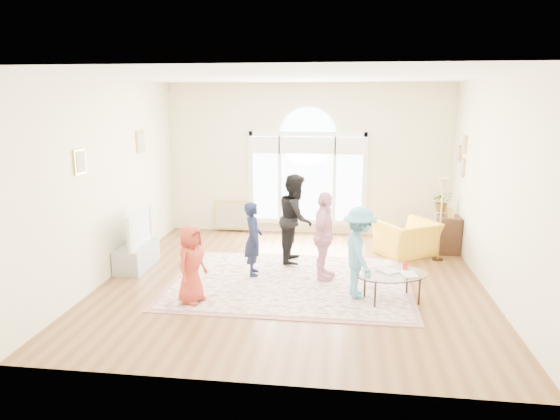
# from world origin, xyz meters

# --- Properties ---
(ground) EXTENTS (6.00, 6.00, 0.00)m
(ground) POSITION_xyz_m (0.00, 0.00, 0.00)
(ground) COLOR brown
(ground) RESTS_ON ground
(room_shell) EXTENTS (6.00, 6.00, 6.00)m
(room_shell) POSITION_xyz_m (0.01, 2.83, 1.57)
(room_shell) COLOR beige
(room_shell) RESTS_ON ground
(area_rug) EXTENTS (3.60, 2.60, 0.02)m
(area_rug) POSITION_xyz_m (-0.04, -0.08, 0.01)
(area_rug) COLOR beige
(area_rug) RESTS_ON ground
(rug_border) EXTENTS (3.80, 2.80, 0.01)m
(rug_border) POSITION_xyz_m (-0.04, -0.08, 0.01)
(rug_border) COLOR #9C6363
(rug_border) RESTS_ON ground
(tv_console) EXTENTS (0.45, 1.00, 0.42)m
(tv_console) POSITION_xyz_m (-2.75, 0.30, 0.21)
(tv_console) COLOR #9A9DA2
(tv_console) RESTS_ON ground
(television) EXTENTS (0.17, 1.03, 0.60)m
(television) POSITION_xyz_m (-2.74, 0.30, 0.72)
(television) COLOR black
(television) RESTS_ON tv_console
(coffee_table) EXTENTS (1.22, 0.99, 0.54)m
(coffee_table) POSITION_xyz_m (1.51, -0.63, 0.40)
(coffee_table) COLOR silver
(coffee_table) RESTS_ON ground
(armchair) EXTENTS (1.31, 1.28, 0.65)m
(armchair) POSITION_xyz_m (1.99, 1.64, 0.32)
(armchair) COLOR yellow
(armchair) RESTS_ON ground
(side_cabinet) EXTENTS (0.40, 0.50, 0.70)m
(side_cabinet) POSITION_xyz_m (2.78, 1.90, 0.35)
(side_cabinet) COLOR black
(side_cabinet) RESTS_ON ground
(floor_lamp) EXTENTS (0.28, 0.28, 1.51)m
(floor_lamp) POSITION_xyz_m (2.52, 1.40, 1.28)
(floor_lamp) COLOR black
(floor_lamp) RESTS_ON ground
(plant_pedestal) EXTENTS (0.20, 0.20, 0.70)m
(plant_pedestal) POSITION_xyz_m (2.70, 2.30, 0.35)
(plant_pedestal) COLOR white
(plant_pedestal) RESTS_ON ground
(potted_plant) EXTENTS (0.39, 0.35, 0.41)m
(potted_plant) POSITION_xyz_m (2.70, 2.30, 0.91)
(potted_plant) COLOR #33722D
(potted_plant) RESTS_ON plant_pedestal
(leaning_picture) EXTENTS (0.80, 0.14, 0.62)m
(leaning_picture) POSITION_xyz_m (-1.63, 2.90, 0.00)
(leaning_picture) COLOR tan
(leaning_picture) RESTS_ON ground
(child_red) EXTENTS (0.51, 0.64, 1.13)m
(child_red) POSITION_xyz_m (-1.35, -1.05, 0.59)
(child_red) COLOR #B33828
(child_red) RESTS_ON area_rug
(child_navy) EXTENTS (0.38, 0.50, 1.23)m
(child_navy) POSITION_xyz_m (-0.67, 0.18, 0.63)
(child_navy) COLOR #131A36
(child_navy) RESTS_ON area_rug
(child_black) EXTENTS (0.60, 0.77, 1.58)m
(child_black) POSITION_xyz_m (-0.05, 0.97, 0.81)
(child_black) COLOR black
(child_black) RESTS_ON area_rug
(child_pink) EXTENTS (0.51, 0.89, 1.43)m
(child_pink) POSITION_xyz_m (0.49, 0.13, 0.73)
(child_pink) COLOR #EDA1B3
(child_pink) RESTS_ON area_rug
(child_blue) EXTENTS (0.69, 0.97, 1.35)m
(child_blue) POSITION_xyz_m (1.03, -0.56, 0.70)
(child_blue) COLOR #549BC1
(child_blue) RESTS_ON area_rug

